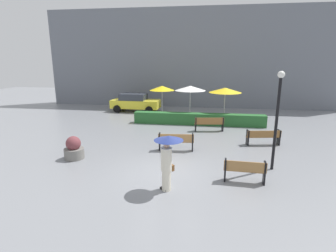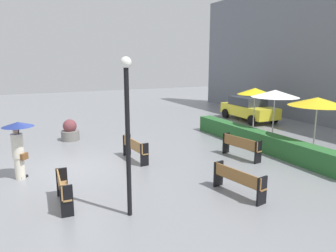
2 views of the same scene
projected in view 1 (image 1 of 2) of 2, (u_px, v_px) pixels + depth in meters
ground_plane at (166, 172)px, 11.07m from camera, size 60.00×60.00×0.00m
bench_back_row at (209, 123)px, 17.11m from camera, size 1.88×0.65×0.91m
bench_mid_center at (176, 141)px, 13.47m from camera, size 1.80×0.48×0.90m
bench_near_right at (245, 170)px, 9.99m from camera, size 1.55×0.40×0.87m
bench_far_right at (264, 136)px, 14.37m from camera, size 1.84×0.68×0.83m
pedestrian_with_umbrella at (167, 155)px, 9.24m from camera, size 1.02×1.02×1.99m
planter_pot at (74, 149)px, 12.44m from camera, size 0.90×0.90×1.07m
lamp_post at (277, 111)px, 10.73m from camera, size 0.28×0.28×4.08m
patio_umbrella_yellow at (162, 88)px, 20.99m from camera, size 1.95×1.95×2.47m
patio_umbrella_white at (190, 88)px, 19.91m from camera, size 2.29×2.29×2.58m
patio_umbrella_yellow_far at (225, 90)px, 19.41m from camera, size 2.35×2.35×2.50m
hedge_strip at (198, 119)px, 18.88m from camera, size 9.16×0.70×0.81m
building_facade at (192, 59)px, 25.30m from camera, size 28.00×1.20×9.07m
parked_car at (135, 102)px, 23.64m from camera, size 4.25×2.08×1.57m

